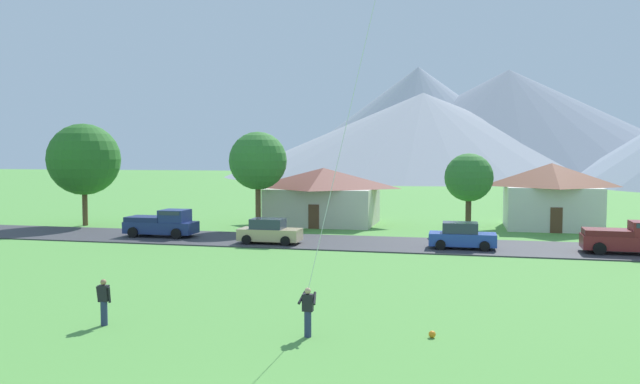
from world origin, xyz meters
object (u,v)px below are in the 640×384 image
at_px(parked_car_blue_west_end, 462,236).
at_px(house_leftmost, 551,195).
at_px(parked_car_tan_mid_west, 269,232).
at_px(pickup_truck_maroon_east_side, 630,238).
at_px(tree_near_left, 469,178).
at_px(watcher_person, 104,301).
at_px(house_left_center, 323,195).
at_px(soccer_ball, 432,334).
at_px(tree_right_of_center, 84,159).
at_px(tree_left_of_center, 258,161).
at_px(pickup_truck_navy_west_side, 163,223).

bearing_deg(parked_car_blue_west_end, house_leftmost, 61.47).
bearing_deg(parked_car_tan_mid_west, pickup_truck_maroon_east_side, 1.83).
bearing_deg(tree_near_left, watcher_person, -113.79).
bearing_deg(house_left_center, parked_car_tan_mid_west, -93.97).
height_order(house_left_center, parked_car_blue_west_end, house_left_center).
relative_size(tree_near_left, watcher_person, 3.70).
relative_size(house_left_center, tree_near_left, 1.57).
bearing_deg(soccer_ball, house_left_center, 108.87).
distance_m(tree_right_of_center, watcher_person, 33.56).
bearing_deg(parked_car_tan_mid_west, tree_near_left, 34.86).
bearing_deg(house_left_center, house_leftmost, 2.74).
bearing_deg(pickup_truck_maroon_east_side, tree_left_of_center, 165.02).
relative_size(parked_car_tan_mid_west, soccer_ball, 17.51).
bearing_deg(pickup_truck_maroon_east_side, house_left_center, 151.06).
height_order(house_left_center, tree_left_of_center, tree_left_of_center).
bearing_deg(tree_right_of_center, tree_near_left, 3.95).
bearing_deg(house_leftmost, tree_near_left, -146.01).
distance_m(pickup_truck_navy_west_side, pickup_truck_maroon_east_side, 31.37).
bearing_deg(parked_car_tan_mid_west, tree_left_of_center, 113.86).
height_order(tree_left_of_center, parked_car_blue_west_end, tree_left_of_center).
xyz_separation_m(parked_car_blue_west_end, pickup_truck_maroon_east_side, (9.96, 0.15, 0.19)).
distance_m(house_left_center, soccer_ball, 33.80).
bearing_deg(soccer_ball, pickup_truck_maroon_east_side, 61.19).
height_order(house_left_center, pickup_truck_navy_west_side, house_left_center).
height_order(house_left_center, watcher_person, house_left_center).
xyz_separation_m(house_left_center, soccer_ball, (10.90, -31.90, -2.43)).
distance_m(tree_left_of_center, parked_car_tan_mid_west, 9.65).
height_order(parked_car_tan_mid_west, pickup_truck_navy_west_side, pickup_truck_navy_west_side).
distance_m(house_leftmost, tree_right_of_center, 39.34).
distance_m(parked_car_blue_west_end, parked_car_tan_mid_west, 12.75).
relative_size(house_leftmost, parked_car_blue_west_end, 1.85).
distance_m(tree_near_left, soccer_ball, 28.67).
xyz_separation_m(tree_left_of_center, watcher_person, (3.65, -27.95, -4.68)).
bearing_deg(house_left_center, tree_left_of_center, -130.24).
relative_size(tree_left_of_center, pickup_truck_maroon_east_side, 1.50).
distance_m(house_left_center, parked_car_blue_west_end, 17.10).
xyz_separation_m(house_leftmost, tree_right_of_center, (-38.66, -6.70, 2.87)).
xyz_separation_m(pickup_truck_navy_west_side, watcher_person, (8.90, -21.73, -0.18)).
relative_size(tree_near_left, parked_car_tan_mid_west, 1.47).
bearing_deg(parked_car_tan_mid_west, tree_right_of_center, 159.57).
xyz_separation_m(watcher_person, soccer_ball, (11.55, 1.12, -0.76)).
bearing_deg(pickup_truck_maroon_east_side, pickup_truck_navy_west_side, 178.61).
distance_m(pickup_truck_navy_west_side, watcher_person, 23.48).
height_order(parked_car_blue_west_end, parked_car_tan_mid_west, same).
bearing_deg(parked_car_tan_mid_west, pickup_truck_navy_west_side, 170.26).
height_order(parked_car_blue_west_end, pickup_truck_navy_west_side, pickup_truck_navy_west_side).
xyz_separation_m(parked_car_tan_mid_west, pickup_truck_navy_west_side, (-8.66, 1.49, 0.19)).
bearing_deg(parked_car_tan_mid_west, watcher_person, -89.33).
distance_m(house_left_center, parked_car_tan_mid_west, 12.93).
distance_m(tree_right_of_center, parked_car_tan_mid_west, 20.61).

